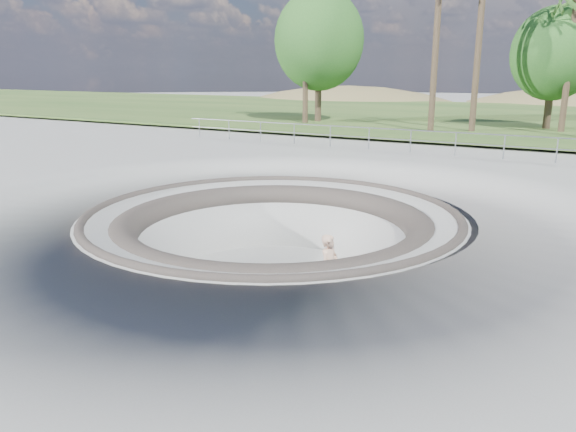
% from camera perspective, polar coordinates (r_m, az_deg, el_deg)
% --- Properties ---
extents(ground, '(180.00, 180.00, 0.00)m').
position_cam_1_polar(ground, '(15.33, -1.57, 0.28)').
color(ground, '#A7A8A2').
rests_on(ground, ground).
extents(skate_bowl, '(14.00, 14.00, 4.10)m').
position_cam_1_polar(skate_bowl, '(15.88, -1.53, -6.12)').
color(skate_bowl, '#A7A8A2').
rests_on(skate_bowl, ground).
extents(grass_strip, '(180.00, 36.00, 0.12)m').
position_cam_1_polar(grass_strip, '(47.45, 20.54, 9.44)').
color(grass_strip, '#305020').
rests_on(grass_strip, ground).
extents(distant_hills, '(103.20, 45.00, 28.60)m').
position_cam_1_polar(distant_hills, '(70.80, 26.22, 4.38)').
color(distant_hills, olive).
rests_on(distant_hills, ground).
extents(safety_railing, '(25.00, 0.06, 1.03)m').
position_cam_1_polar(safety_railing, '(26.05, 12.35, 7.47)').
color(safety_railing, gray).
rests_on(safety_railing, ground).
extents(skateboard, '(0.93, 0.51, 0.09)m').
position_cam_1_polar(skateboard, '(14.13, 4.15, -8.87)').
color(skateboard, '#906039').
rests_on(skateboard, ground).
extents(skater, '(0.47, 0.67, 1.77)m').
position_cam_1_polar(skater, '(13.79, 4.22, -5.43)').
color(skater, '#D9AB8C').
rests_on(skater, skateboard).
extents(bushy_tree_left, '(6.18, 5.62, 8.92)m').
position_cam_1_polar(bushy_tree_left, '(39.87, 3.16, 17.39)').
color(bushy_tree_left, brown).
rests_on(bushy_tree_left, ground).
extents(bushy_tree_mid, '(5.07, 4.61, 7.31)m').
position_cam_1_polar(bushy_tree_mid, '(38.18, 25.45, 14.66)').
color(bushy_tree_mid, brown).
rests_on(bushy_tree_mid, ground).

